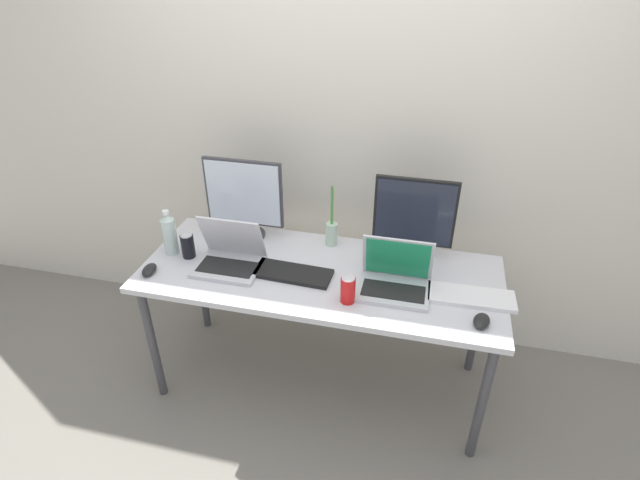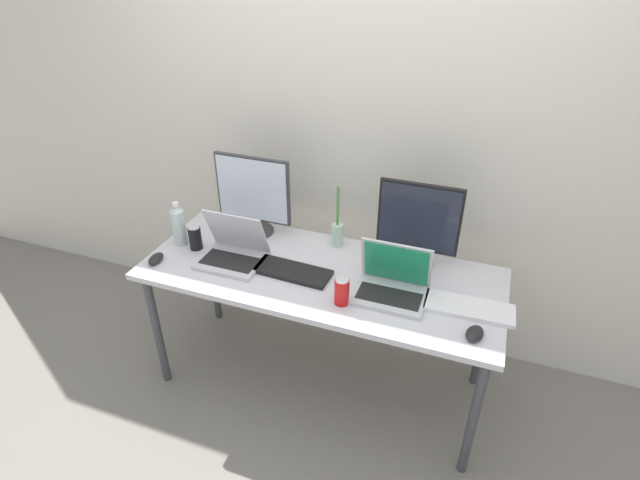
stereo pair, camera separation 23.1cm
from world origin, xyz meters
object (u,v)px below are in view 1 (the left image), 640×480
laptop_silver (230,255)px  soda_can_by_laptop (348,290)px  keyboard_aux (471,297)px  water_bottle (169,234)px  work_desk (320,282)px  laptop_secondary (395,278)px  keyboard_main (293,273)px  monitor_left (244,198)px  monitor_center (414,218)px  bamboo_vase (332,232)px  mouse_by_keyboard (149,270)px  mouse_by_laptop (482,321)px  soda_can_near_keyboard (188,246)px

laptop_silver → soda_can_by_laptop: 0.63m
laptop_silver → keyboard_aux: size_ratio=0.82×
water_bottle → work_desk: bearing=0.6°
laptop_secondary → keyboard_main: size_ratio=0.86×
monitor_left → soda_can_by_laptop: monitor_left is taller
monitor_center → bamboo_vase: monitor_center is taller
laptop_silver → laptop_secondary: 0.80m
mouse_by_keyboard → water_bottle: 0.21m
keyboard_main → mouse_by_keyboard: size_ratio=3.55×
laptop_secondary → bamboo_vase: (-0.36, 0.31, 0.02)m
mouse_by_laptop → bamboo_vase: bearing=161.5°
monitor_left → keyboard_main: bearing=-40.7°
laptop_silver → mouse_by_keyboard: (-0.36, -0.15, -0.04)m
monitor_left → soda_can_near_keyboard: size_ratio=3.48×
work_desk → soda_can_by_laptop: size_ratio=13.79×
laptop_secondary → mouse_by_keyboard: size_ratio=3.06×
laptop_silver → water_bottle: size_ratio=1.30×
work_desk → laptop_secondary: laptop_secondary is taller
monitor_center → mouse_by_keyboard: monitor_center is taller
work_desk → mouse_by_laptop: mouse_by_laptop is taller
soda_can_by_laptop → laptop_secondary: bearing=36.7°
laptop_secondary → soda_can_by_laptop: laptop_secondary is taller
soda_can_near_keyboard → monitor_center: bearing=13.1°
keyboard_main → soda_can_by_laptop: 0.33m
laptop_secondary → mouse_by_laptop: laptop_secondary is taller
keyboard_main → keyboard_aux: 0.83m
soda_can_by_laptop → bamboo_vase: bamboo_vase is taller
mouse_by_laptop → soda_can_by_laptop: bearing=-168.1°
monitor_center → laptop_secondary: size_ratio=1.34×
keyboard_aux → water_bottle: water_bottle is taller
monitor_center → soda_can_near_keyboard: (-1.09, -0.25, -0.16)m
soda_can_by_laptop → bamboo_vase: bearing=110.6°
laptop_secondary → work_desk: bearing=172.4°
monitor_left → water_bottle: 0.41m
mouse_by_laptop → soda_can_near_keyboard: soda_can_near_keyboard is taller
monitor_center → water_bottle: monitor_center is taller
monitor_center → keyboard_main: monitor_center is taller
monitor_center → keyboard_aux: 0.46m
work_desk → soda_can_near_keyboard: soda_can_near_keyboard is taller
monitor_left → soda_can_by_laptop: size_ratio=3.48×
monitor_center → soda_can_by_laptop: monitor_center is taller
mouse_by_keyboard → soda_can_by_laptop: 0.97m
keyboard_aux → soda_can_by_laptop: soda_can_by_laptop is taller
monitor_left → soda_can_by_laptop: (0.63, -0.43, -0.17)m
keyboard_aux → work_desk: bearing=174.6°
monitor_left → laptop_secondary: (0.82, -0.28, -0.17)m
keyboard_aux → laptop_silver: bearing=178.4°
mouse_by_laptop → laptop_silver: bearing=-174.0°
monitor_center → water_bottle: size_ratio=1.78×
soda_can_by_laptop → bamboo_vase: 0.48m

